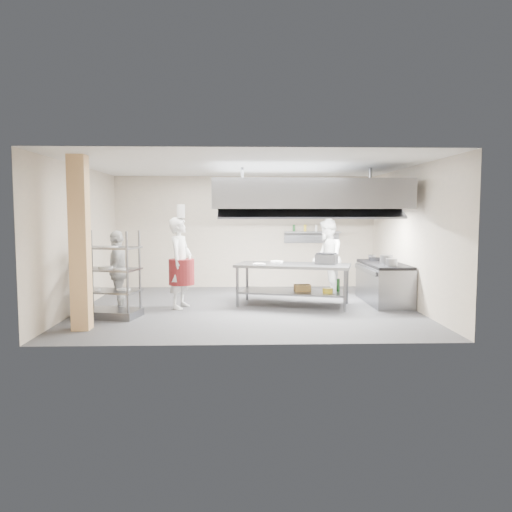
{
  "coord_description": "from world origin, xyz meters",
  "views": [
    {
      "loc": [
        -0.16,
        -10.52,
        2.03
      ],
      "look_at": [
        0.19,
        0.2,
        1.09
      ],
      "focal_mm": 35.0,
      "sensor_mm": 36.0,
      "label": 1
    }
  ],
  "objects_px": {
    "cooking_range": "(384,284)",
    "griddle": "(326,259)",
    "island": "(293,285)",
    "stockpot": "(386,260)",
    "chef_plating": "(118,271)",
    "chef_line": "(327,258)",
    "pass_rack": "(109,274)",
    "chef_head": "(180,263)"
  },
  "relations": [
    {
      "from": "chef_plating",
      "to": "griddle",
      "type": "relative_size",
      "value": 3.78
    },
    {
      "from": "cooking_range",
      "to": "island",
      "type": "bearing_deg",
      "value": -172.63
    },
    {
      "from": "griddle",
      "to": "chef_plating",
      "type": "bearing_deg",
      "value": -150.37
    },
    {
      "from": "griddle",
      "to": "stockpot",
      "type": "height_order",
      "value": "griddle"
    },
    {
      "from": "chef_head",
      "to": "chef_plating",
      "type": "xyz_separation_m",
      "value": [
        -1.25,
        -0.29,
        -0.13
      ]
    },
    {
      "from": "pass_rack",
      "to": "griddle",
      "type": "height_order",
      "value": "pass_rack"
    },
    {
      "from": "pass_rack",
      "to": "stockpot",
      "type": "relative_size",
      "value": 6.0
    },
    {
      "from": "cooking_range",
      "to": "griddle",
      "type": "relative_size",
      "value": 4.54
    },
    {
      "from": "chef_head",
      "to": "cooking_range",
      "type": "bearing_deg",
      "value": -67.67
    },
    {
      "from": "chef_line",
      "to": "griddle",
      "type": "bearing_deg",
      "value": -3.25
    },
    {
      "from": "chef_plating",
      "to": "island",
      "type": "bearing_deg",
      "value": 94.85
    },
    {
      "from": "chef_line",
      "to": "griddle",
      "type": "distance_m",
      "value": 1.23
    },
    {
      "from": "pass_rack",
      "to": "chef_plating",
      "type": "xyz_separation_m",
      "value": [
        0.02,
        0.59,
        -0.01
      ]
    },
    {
      "from": "chef_head",
      "to": "stockpot",
      "type": "relative_size",
      "value": 6.87
    },
    {
      "from": "stockpot",
      "to": "pass_rack",
      "type": "bearing_deg",
      "value": -168.56
    },
    {
      "from": "pass_rack",
      "to": "stockpot",
      "type": "height_order",
      "value": "pass_rack"
    },
    {
      "from": "pass_rack",
      "to": "chef_head",
      "type": "distance_m",
      "value": 1.55
    },
    {
      "from": "griddle",
      "to": "cooking_range",
      "type": "bearing_deg",
      "value": 33.72
    },
    {
      "from": "pass_rack",
      "to": "chef_line",
      "type": "bearing_deg",
      "value": 39.44
    },
    {
      "from": "cooking_range",
      "to": "griddle",
      "type": "distance_m",
      "value": 1.5
    },
    {
      "from": "cooking_range",
      "to": "chef_line",
      "type": "height_order",
      "value": "chef_line"
    },
    {
      "from": "chef_line",
      "to": "stockpot",
      "type": "height_order",
      "value": "chef_line"
    },
    {
      "from": "chef_head",
      "to": "chef_plating",
      "type": "bearing_deg",
      "value": 119.08
    },
    {
      "from": "island",
      "to": "griddle",
      "type": "relative_size",
      "value": 5.55
    },
    {
      "from": "cooking_range",
      "to": "stockpot",
      "type": "height_order",
      "value": "stockpot"
    },
    {
      "from": "cooking_range",
      "to": "chef_head",
      "type": "height_order",
      "value": "chef_head"
    },
    {
      "from": "island",
      "to": "griddle",
      "type": "bearing_deg",
      "value": 15.75
    },
    {
      "from": "pass_rack",
      "to": "chef_plating",
      "type": "height_order",
      "value": "pass_rack"
    },
    {
      "from": "cooking_range",
      "to": "chef_head",
      "type": "relative_size",
      "value": 1.04
    },
    {
      "from": "island",
      "to": "chef_head",
      "type": "xyz_separation_m",
      "value": [
        -2.41,
        -0.23,
        0.51
      ]
    },
    {
      "from": "cooking_range",
      "to": "griddle",
      "type": "bearing_deg",
      "value": -169.08
    },
    {
      "from": "cooking_range",
      "to": "griddle",
      "type": "height_order",
      "value": "griddle"
    },
    {
      "from": "chef_plating",
      "to": "pass_rack",
      "type": "bearing_deg",
      "value": -5.51
    },
    {
      "from": "island",
      "to": "griddle",
      "type": "height_order",
      "value": "griddle"
    },
    {
      "from": "chef_line",
      "to": "stockpot",
      "type": "relative_size",
      "value": 6.65
    },
    {
      "from": "stockpot",
      "to": "griddle",
      "type": "bearing_deg",
      "value": -178.01
    },
    {
      "from": "chef_line",
      "to": "griddle",
      "type": "xyz_separation_m",
      "value": [
        -0.22,
        -1.2,
        0.09
      ]
    },
    {
      "from": "chef_head",
      "to": "chef_line",
      "type": "xyz_separation_m",
      "value": [
        3.37,
        1.44,
        -0.03
      ]
    },
    {
      "from": "pass_rack",
      "to": "chef_plating",
      "type": "distance_m",
      "value": 0.59
    },
    {
      "from": "griddle",
      "to": "stockpot",
      "type": "xyz_separation_m",
      "value": [
        1.34,
        0.05,
        -0.02
      ]
    },
    {
      "from": "pass_rack",
      "to": "chef_head",
      "type": "relative_size",
      "value": 0.87
    },
    {
      "from": "pass_rack",
      "to": "griddle",
      "type": "xyz_separation_m",
      "value": [
        4.41,
        1.12,
        0.18
      ]
    }
  ]
}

